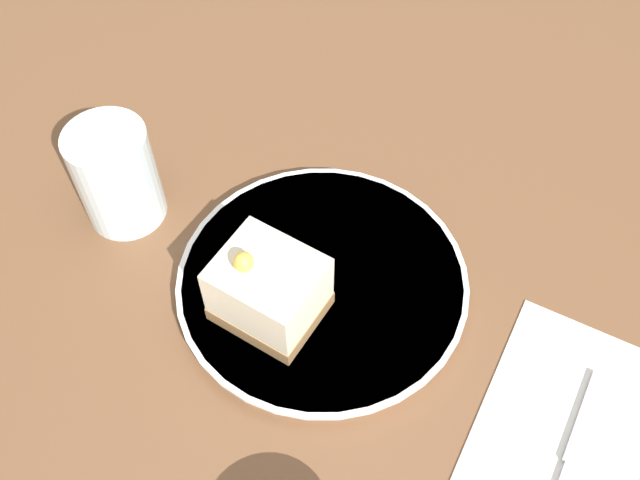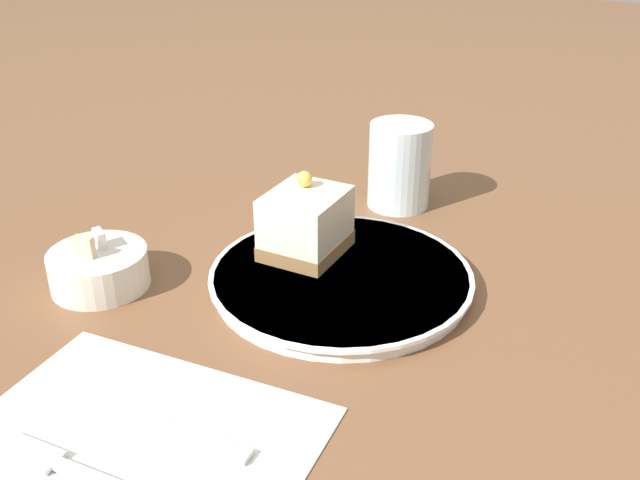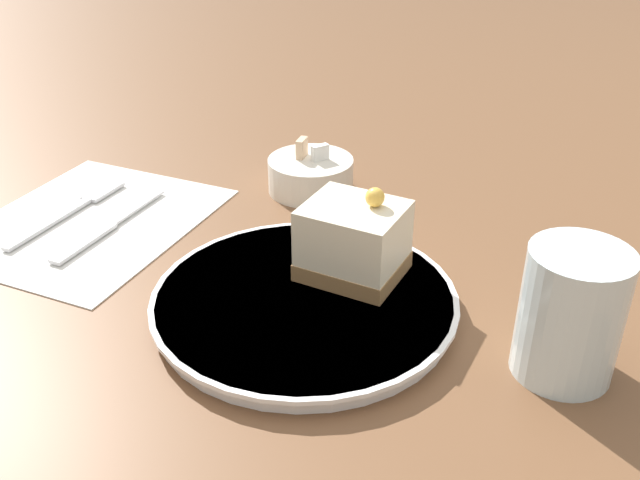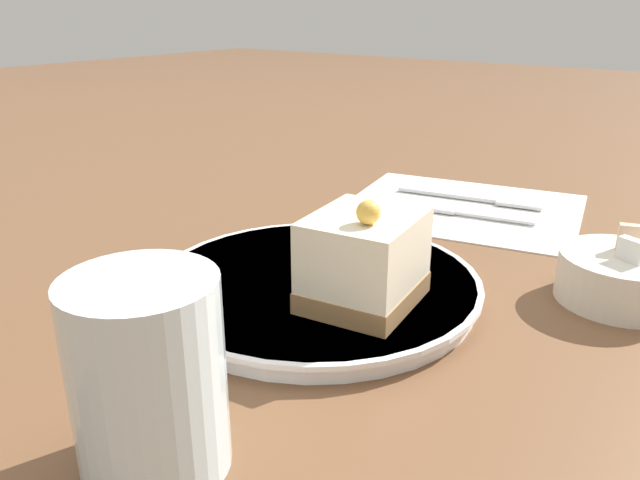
# 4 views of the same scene
# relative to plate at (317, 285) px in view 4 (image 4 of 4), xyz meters

# --- Properties ---
(ground_plane) EXTENTS (4.00, 4.00, 0.00)m
(ground_plane) POSITION_rel_plate_xyz_m (-0.03, -0.01, -0.01)
(ground_plane) COLOR brown
(plate) EXTENTS (0.26, 0.26, 0.02)m
(plate) POSITION_rel_plate_xyz_m (0.00, 0.00, 0.00)
(plate) COLOR white
(plate) RESTS_ON ground_plane
(cake_slice) EXTENTS (0.09, 0.08, 0.08)m
(cake_slice) POSITION_rel_plate_xyz_m (0.01, 0.05, 0.04)
(cake_slice) COLOR olive
(cake_slice) RESTS_ON plate
(napkin) EXTENTS (0.27, 0.30, 0.00)m
(napkin) POSITION_rel_plate_xyz_m (-0.28, -0.00, -0.01)
(napkin) COLOR white
(napkin) RESTS_ON ground_plane
(fork) EXTENTS (0.05, 0.17, 0.00)m
(fork) POSITION_rel_plate_xyz_m (-0.32, 0.01, -0.00)
(fork) COLOR silver
(fork) RESTS_ON napkin
(knife) EXTENTS (0.04, 0.17, 0.00)m
(knife) POSITION_rel_plate_xyz_m (-0.25, -0.01, -0.00)
(knife) COLOR silver
(knife) RESTS_ON napkin
(sugar_bowl) EXTENTS (0.10, 0.10, 0.06)m
(sugar_bowl) POSITION_rel_plate_xyz_m (-0.14, 0.20, 0.01)
(sugar_bowl) COLOR silver
(sugar_bowl) RESTS_ON ground_plane
(drinking_glass) EXTENTS (0.08, 0.08, 0.10)m
(drinking_glass) POSITION_rel_plate_xyz_m (0.21, 0.05, 0.04)
(drinking_glass) COLOR silver
(drinking_glass) RESTS_ON ground_plane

